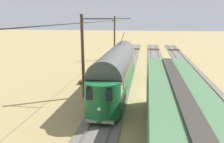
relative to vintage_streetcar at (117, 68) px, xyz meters
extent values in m
plane|color=#9E8956|center=(-4.52, 0.90, -2.26)|extent=(220.00, 220.00, 0.00)
cube|color=#666059|center=(-9.03, 0.90, -2.21)|extent=(2.80, 80.00, 0.10)
cube|color=#59544C|center=(-8.31, 0.90, -2.12)|extent=(0.07, 80.00, 0.08)
cube|color=#59544C|center=(-9.75, 0.90, -2.12)|extent=(0.07, 80.00, 0.08)
cube|color=#47331E|center=(-9.03, -31.10, -2.16)|extent=(2.50, 0.24, 0.08)
cube|color=#47331E|center=(-9.03, -30.45, -2.16)|extent=(2.50, 0.24, 0.08)
cube|color=#47331E|center=(-9.03, -29.80, -2.16)|extent=(2.50, 0.24, 0.08)
cube|color=#47331E|center=(-9.03, -29.15, -2.16)|extent=(2.50, 0.24, 0.08)
cube|color=#47331E|center=(-9.03, -28.50, -2.16)|extent=(2.50, 0.24, 0.08)
cube|color=#666059|center=(-4.52, 0.90, -2.21)|extent=(2.80, 80.00, 0.10)
cube|color=#59544C|center=(-3.80, 0.90, -2.12)|extent=(0.07, 80.00, 0.08)
cube|color=#59544C|center=(-5.23, 0.90, -2.12)|extent=(0.07, 80.00, 0.08)
cube|color=#47331E|center=(-4.52, -31.10, -2.16)|extent=(2.50, 0.24, 0.08)
cube|color=#47331E|center=(-4.52, -30.45, -2.16)|extent=(2.50, 0.24, 0.08)
cube|color=#47331E|center=(-4.52, -29.80, -2.16)|extent=(2.50, 0.24, 0.08)
cube|color=#47331E|center=(-4.52, -29.15, -2.16)|extent=(2.50, 0.24, 0.08)
cube|color=#47331E|center=(-4.52, -28.50, -2.16)|extent=(2.50, 0.24, 0.08)
cube|color=#666059|center=(0.00, 0.90, -2.21)|extent=(2.80, 80.00, 0.10)
cube|color=#59544C|center=(0.72, 0.90, -2.12)|extent=(0.07, 80.00, 0.08)
cube|color=#59544C|center=(-0.72, 0.90, -2.12)|extent=(0.07, 80.00, 0.08)
cube|color=#47331E|center=(0.00, -31.10, -2.16)|extent=(2.50, 0.24, 0.08)
cube|color=#47331E|center=(0.00, -30.45, -2.16)|extent=(2.50, 0.24, 0.08)
cube|color=#47331E|center=(0.00, -29.80, -2.16)|extent=(2.50, 0.24, 0.08)
cube|color=#47331E|center=(0.00, -29.15, -2.16)|extent=(2.50, 0.24, 0.08)
cube|color=#47331E|center=(0.00, -28.50, -2.16)|extent=(2.50, 0.24, 0.08)
cube|color=#196033|center=(0.00, -0.01, -1.56)|extent=(2.65, 14.86, 0.55)
cube|color=#196033|center=(0.00, -0.01, -0.81)|extent=(2.55, 14.86, 0.95)
cube|color=#B7C699|center=(0.00, -0.01, 0.19)|extent=(2.55, 14.86, 1.05)
cylinder|color=#4C4C4C|center=(0.00, -0.01, 0.72)|extent=(2.65, 14.56, 2.65)
cylinder|color=#196033|center=(0.00, 7.37, -0.56)|extent=(2.55, 2.55, 2.55)
cylinder|color=#196033|center=(0.00, -7.39, -0.56)|extent=(2.55, 2.55, 2.55)
cube|color=black|center=(0.00, 8.51, 0.46)|extent=(1.63, 0.08, 0.36)
cube|color=black|center=(0.00, 8.55, 0.14)|extent=(1.73, 0.06, 0.80)
cube|color=black|center=(1.29, -0.01, 0.19)|extent=(0.04, 12.48, 0.80)
cube|color=black|center=(-1.29, -0.01, 0.19)|extent=(0.04, 12.48, 0.80)
cylinder|color=silver|center=(0.00, 8.63, -0.81)|extent=(0.24, 0.06, 0.24)
cube|color=gray|center=(0.00, 8.57, -1.73)|extent=(1.94, 0.12, 0.20)
cylinder|color=black|center=(0.00, -4.70, 2.60)|extent=(0.07, 4.94, 1.18)
cylinder|color=black|center=(0.72, 4.75, -1.70)|extent=(0.10, 0.76, 0.76)
cylinder|color=black|center=(-0.72, 4.75, -1.70)|extent=(0.10, 0.76, 0.76)
cylinder|color=black|center=(0.72, -4.76, -1.70)|extent=(0.10, 0.76, 0.76)
cylinder|color=black|center=(-0.72, -4.76, -1.70)|extent=(0.10, 0.76, 0.76)
cube|color=#477047|center=(-4.52, 10.37, 0.07)|extent=(2.90, 14.61, 3.20)
cube|color=#332D28|center=(-4.52, 10.37, 1.73)|extent=(0.70, 13.15, 0.08)
cube|color=black|center=(-4.52, 10.37, -1.73)|extent=(2.70, 14.61, 0.36)
cube|color=black|center=(-6.00, 10.37, -0.19)|extent=(0.06, 2.20, 2.56)
cylinder|color=black|center=(-5.23, 5.25, -1.66)|extent=(0.10, 0.84, 0.84)
cylinder|color=black|center=(-3.80, 5.25, -1.66)|extent=(0.10, 0.84, 0.84)
cylinder|color=#423323|center=(2.73, -16.88, 1.49)|extent=(0.28, 0.28, 7.51)
cylinder|color=#2D2D2D|center=(1.37, -16.88, 4.85)|extent=(2.73, 0.10, 0.10)
sphere|color=#334733|center=(0.00, -16.88, 4.70)|extent=(0.16, 0.16, 0.16)
cylinder|color=#423323|center=(2.73, 2.73, 1.49)|extent=(0.28, 0.28, 7.51)
cylinder|color=#2D2D2D|center=(1.37, 2.73, 4.85)|extent=(2.73, 0.10, 0.10)
sphere|color=#334733|center=(0.00, 2.73, 4.70)|extent=(0.16, 0.16, 0.16)
cylinder|color=black|center=(0.00, 12.54, 4.70)|extent=(0.03, 62.84, 0.03)
cylinder|color=black|center=(1.37, -16.88, 4.85)|extent=(2.73, 0.02, 0.02)
cube|color=#47331E|center=(2.93, -1.27, -2.17)|extent=(0.24, 2.40, 0.18)
cube|color=#47331E|center=(3.23, -1.27, -2.17)|extent=(0.24, 2.40, 0.18)
cube|color=#47331E|center=(3.53, -1.27, -2.17)|extent=(0.24, 2.40, 0.18)
cube|color=#47331E|center=(3.23, -1.57, -1.99)|extent=(2.40, 0.24, 0.18)
cube|color=#47331E|center=(3.23, -1.27, -1.99)|extent=(2.40, 0.24, 0.18)
cube|color=#47331E|center=(3.23, -0.97, -1.99)|extent=(2.40, 0.24, 0.18)
cube|color=#47331E|center=(2.93, -1.27, -1.81)|extent=(0.24, 2.40, 0.18)
cube|color=#47331E|center=(3.23, -1.27, -1.81)|extent=(0.24, 2.40, 0.18)
cube|color=#47331E|center=(3.53, -1.27, -1.81)|extent=(0.24, 2.40, 0.18)
camera|label=1|loc=(-2.90, 21.59, 4.91)|focal=35.39mm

